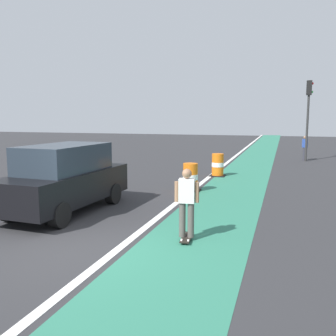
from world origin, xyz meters
TOP-DOWN VIEW (x-y plane):
  - ground_plane at (0.00, 0.00)m, footprint 100.00×100.00m
  - bike_lane_strip at (2.40, 12.00)m, footprint 2.50×80.00m
  - lane_divider_stripe at (0.90, 12.00)m, footprint 0.20×80.00m
  - skateboarder_on_lane at (2.17, 1.28)m, footprint 0.57×0.82m
  - parked_suv_nearest at (-1.97, 2.71)m, footprint 2.10×4.69m
  - traffic_barrel_front at (0.87, 6.83)m, footprint 0.73×0.73m
  - traffic_barrel_mid at (1.23, 10.81)m, footprint 0.73×0.73m
  - traffic_light_corner at (5.61, 18.49)m, footprint 0.41×0.32m
  - pedestrian_crossing at (5.53, 18.83)m, footprint 0.34×0.20m

SIDE VIEW (x-z plane):
  - ground_plane at x=0.00m, z-range 0.00..0.00m
  - bike_lane_strip at x=2.40m, z-range 0.00..0.01m
  - lane_divider_stripe at x=0.90m, z-range 0.00..0.01m
  - traffic_barrel_front at x=0.87m, z-range -0.01..1.08m
  - traffic_barrel_mid at x=1.23m, z-range -0.01..1.08m
  - pedestrian_crossing at x=5.53m, z-range 0.06..1.67m
  - skateboarder_on_lane at x=2.17m, z-range 0.07..1.76m
  - parked_suv_nearest at x=-1.97m, z-range 0.02..2.06m
  - traffic_light_corner at x=5.61m, z-range 0.95..6.05m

